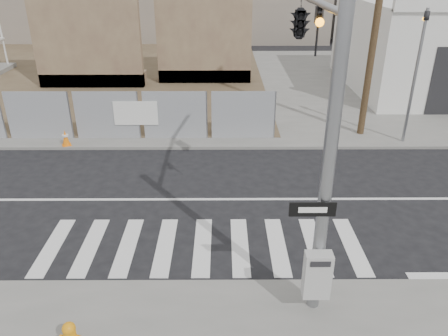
{
  "coord_description": "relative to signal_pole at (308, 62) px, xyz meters",
  "views": [
    {
      "loc": [
        0.53,
        -12.09,
        6.94
      ],
      "look_at": [
        0.58,
        -0.6,
        1.4
      ],
      "focal_mm": 35.0,
      "sensor_mm": 36.0,
      "label": 1
    }
  ],
  "objects": [
    {
      "name": "sidewalk_far",
      "position": [
        -2.49,
        16.05,
        -4.72
      ],
      "size": [
        50.0,
        20.0,
        0.12
      ],
      "primitive_type": "cube",
      "color": "slate",
      "rests_on": "ground"
    },
    {
      "name": "traffic_cone_d",
      "position": [
        -1.52,
        7.5,
        -4.27
      ],
      "size": [
        0.46,
        0.46,
        0.8
      ],
      "rotation": [
        0.0,
        0.0,
        -0.12
      ],
      "color": "#F0350C",
      "rests_on": "sidewalk_far"
    },
    {
      "name": "concrete_wall_left",
      "position": [
        -9.49,
        15.13,
        -1.4
      ],
      "size": [
        6.0,
        1.3,
        8.0
      ],
      "color": "brown",
      "rests_on": "sidewalk_far"
    },
    {
      "name": "far_signal_pole",
      "position": [
        5.51,
        6.65,
        -1.3
      ],
      "size": [
        0.16,
        0.2,
        5.6
      ],
      "color": "gray",
      "rests_on": "sidewalk_far"
    },
    {
      "name": "traffic_cone_c",
      "position": [
        -8.25,
        6.27,
        -4.34
      ],
      "size": [
        0.44,
        0.44,
        0.65
      ],
      "rotation": [
        0.0,
        0.0,
        0.43
      ],
      "color": "orange",
      "rests_on": "sidewalk_far"
    },
    {
      "name": "signal_pole",
      "position": [
        0.0,
        0.0,
        0.0
      ],
      "size": [
        0.96,
        5.87,
        7.0
      ],
      "color": "gray",
      "rests_on": "sidewalk_near"
    },
    {
      "name": "utility_pole_right",
      "position": [
        4.01,
        7.55,
        0.42
      ],
      "size": [
        1.6,
        0.28,
        10.0
      ],
      "color": "#493922",
      "rests_on": "sidewalk_far"
    },
    {
      "name": "ground",
      "position": [
        -2.49,
        2.05,
        -4.78
      ],
      "size": [
        100.0,
        100.0,
        0.0
      ],
      "primitive_type": "plane",
      "color": "black",
      "rests_on": "ground"
    },
    {
      "name": "concrete_wall_right",
      "position": [
        -2.99,
        16.13,
        -1.4
      ],
      "size": [
        5.5,
        1.3,
        8.0
      ],
      "color": "brown",
      "rests_on": "sidewalk_far"
    }
  ]
}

